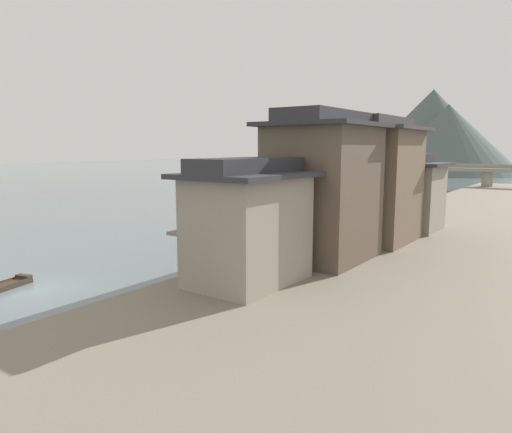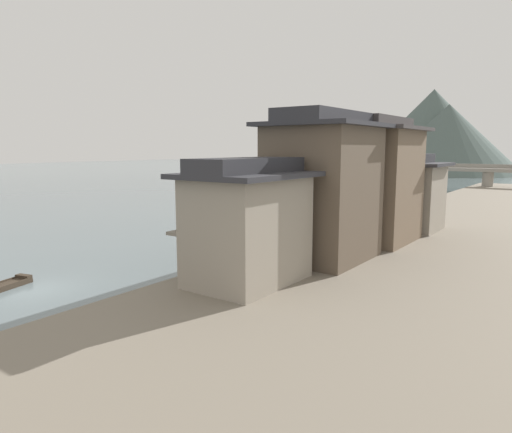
{
  "view_description": "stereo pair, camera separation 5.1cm",
  "coord_description": "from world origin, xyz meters",
  "px_view_note": "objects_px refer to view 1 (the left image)",
  "views": [
    {
      "loc": [
        23.04,
        -12.09,
        7.37
      ],
      "look_at": [
        1.67,
        17.61,
        1.93
      ],
      "focal_mm": 32.5,
      "sensor_mm": 36.0,
      "label": 1
    },
    {
      "loc": [
        23.08,
        -12.06,
        7.37
      ],
      "look_at": [
        1.67,
        17.61,
        1.93
      ],
      "focal_mm": 32.5,
      "sensor_mm": 36.0,
      "label": 2
    }
  ],
  "objects_px": {
    "boat_moored_third": "(220,242)",
    "stone_bridge": "(435,172)",
    "house_waterfront_second": "(323,187)",
    "house_waterfront_narrow": "(402,192)",
    "house_waterfront_nearest": "(248,222)",
    "boat_moored_second": "(218,263)",
    "house_waterfront_tall": "(372,181)",
    "boat_moored_far": "(396,203)",
    "boat_moored_nearest": "(325,207)"
  },
  "relations": [
    {
      "from": "boat_moored_third",
      "to": "stone_bridge",
      "type": "height_order",
      "value": "stone_bridge"
    },
    {
      "from": "house_waterfront_second",
      "to": "stone_bridge",
      "type": "bearing_deg",
      "value": 99.13
    },
    {
      "from": "boat_moored_third",
      "to": "house_waterfront_narrow",
      "type": "distance_m",
      "value": 15.45
    },
    {
      "from": "house_waterfront_nearest",
      "to": "house_waterfront_second",
      "type": "xyz_separation_m",
      "value": [
        0.56,
        6.69,
        1.29
      ]
    },
    {
      "from": "boat_moored_second",
      "to": "house_waterfront_second",
      "type": "bearing_deg",
      "value": 25.98
    },
    {
      "from": "boat_moored_third",
      "to": "house_waterfront_tall",
      "type": "height_order",
      "value": "house_waterfront_tall"
    },
    {
      "from": "boat_moored_far",
      "to": "house_waterfront_second",
      "type": "xyz_separation_m",
      "value": [
        7.46,
        -34.88,
        4.88
      ]
    },
    {
      "from": "boat_moored_second",
      "to": "house_waterfront_tall",
      "type": "bearing_deg",
      "value": 58.53
    },
    {
      "from": "boat_moored_far",
      "to": "stone_bridge",
      "type": "relative_size",
      "value": 0.17
    },
    {
      "from": "boat_moored_far",
      "to": "house_waterfront_tall",
      "type": "relative_size",
      "value": 0.55
    },
    {
      "from": "boat_moored_third",
      "to": "house_waterfront_narrow",
      "type": "height_order",
      "value": "house_waterfront_narrow"
    },
    {
      "from": "stone_bridge",
      "to": "house_waterfront_narrow",
      "type": "bearing_deg",
      "value": -78.14
    },
    {
      "from": "house_waterfront_nearest",
      "to": "house_waterfront_second",
      "type": "bearing_deg",
      "value": 85.26
    },
    {
      "from": "house_waterfront_second",
      "to": "house_waterfront_tall",
      "type": "xyz_separation_m",
      "value": [
        0.22,
        7.03,
        -0.0
      ]
    },
    {
      "from": "house_waterfront_nearest",
      "to": "house_waterfront_narrow",
      "type": "xyz_separation_m",
      "value": [
        0.95,
        19.83,
        0.0
      ]
    },
    {
      "from": "house_waterfront_second",
      "to": "boat_moored_second",
      "type": "bearing_deg",
      "value": -154.02
    },
    {
      "from": "house_waterfront_tall",
      "to": "stone_bridge",
      "type": "bearing_deg",
      "value": 100.45
    },
    {
      "from": "boat_moored_far",
      "to": "house_waterfront_second",
      "type": "distance_m",
      "value": 36.0
    },
    {
      "from": "boat_moored_second",
      "to": "boat_moored_third",
      "type": "relative_size",
      "value": 1.37
    },
    {
      "from": "house_waterfront_second",
      "to": "boat_moored_far",
      "type": "bearing_deg",
      "value": 102.07
    },
    {
      "from": "boat_moored_third",
      "to": "boat_moored_far",
      "type": "relative_size",
      "value": 0.81
    },
    {
      "from": "boat_moored_second",
      "to": "house_waterfront_nearest",
      "type": "relative_size",
      "value": 0.81
    },
    {
      "from": "boat_moored_third",
      "to": "stone_bridge",
      "type": "bearing_deg",
      "value": 90.54
    },
    {
      "from": "boat_moored_far",
      "to": "stone_bridge",
      "type": "bearing_deg",
      "value": 95.51
    },
    {
      "from": "house_waterfront_tall",
      "to": "boat_moored_third",
      "type": "bearing_deg",
      "value": -152.67
    },
    {
      "from": "boat_moored_second",
      "to": "boat_moored_far",
      "type": "bearing_deg",
      "value": 92.49
    },
    {
      "from": "boat_moored_far",
      "to": "house_waterfront_nearest",
      "type": "relative_size",
      "value": 0.73
    },
    {
      "from": "house_waterfront_narrow",
      "to": "stone_bridge",
      "type": "xyz_separation_m",
      "value": [
        -10.64,
        50.64,
        -0.73
      ]
    },
    {
      "from": "boat_moored_second",
      "to": "house_waterfront_tall",
      "type": "distance_m",
      "value": 12.56
    },
    {
      "from": "boat_moored_nearest",
      "to": "house_waterfront_second",
      "type": "bearing_deg",
      "value": -63.24
    },
    {
      "from": "boat_moored_second",
      "to": "house_waterfront_nearest",
      "type": "height_order",
      "value": "house_waterfront_nearest"
    },
    {
      "from": "boat_moored_third",
      "to": "house_waterfront_second",
      "type": "bearing_deg",
      "value": -11.27
    },
    {
      "from": "boat_moored_second",
      "to": "house_waterfront_second",
      "type": "relative_size",
      "value": 0.62
    },
    {
      "from": "house_waterfront_narrow",
      "to": "stone_bridge",
      "type": "distance_m",
      "value": 51.75
    },
    {
      "from": "boat_moored_second",
      "to": "house_waterfront_second",
      "type": "xyz_separation_m",
      "value": [
        5.82,
        2.84,
        4.88
      ]
    },
    {
      "from": "boat_moored_third",
      "to": "house_waterfront_narrow",
      "type": "xyz_separation_m",
      "value": [
        10.05,
        11.21,
        3.48
      ]
    },
    {
      "from": "boat_moored_third",
      "to": "house_waterfront_nearest",
      "type": "distance_m",
      "value": 13.01
    },
    {
      "from": "boat_moored_third",
      "to": "stone_bridge",
      "type": "xyz_separation_m",
      "value": [
        -0.58,
        61.85,
        2.76
      ]
    },
    {
      "from": "boat_moored_second",
      "to": "stone_bridge",
      "type": "distance_m",
      "value": 66.82
    },
    {
      "from": "stone_bridge",
      "to": "boat_moored_third",
      "type": "bearing_deg",
      "value": -89.46
    },
    {
      "from": "boat_moored_second",
      "to": "boat_moored_far",
      "type": "xyz_separation_m",
      "value": [
        -1.64,
        37.72,
        0.01
      ]
    },
    {
      "from": "boat_moored_third",
      "to": "boat_moored_far",
      "type": "distance_m",
      "value": 33.03
    },
    {
      "from": "house_waterfront_second",
      "to": "house_waterfront_narrow",
      "type": "xyz_separation_m",
      "value": [
        0.39,
        13.13,
        -1.29
      ]
    },
    {
      "from": "house_waterfront_nearest",
      "to": "house_waterfront_tall",
      "type": "xyz_separation_m",
      "value": [
        0.77,
        13.73,
        1.29
      ]
    },
    {
      "from": "boat_moored_far",
      "to": "boat_moored_nearest",
      "type": "bearing_deg",
      "value": -121.06
    },
    {
      "from": "boat_moored_third",
      "to": "boat_moored_far",
      "type": "xyz_separation_m",
      "value": [
        2.2,
        32.96,
        -0.1
      ]
    },
    {
      "from": "boat_moored_nearest",
      "to": "house_waterfront_second",
      "type": "distance_m",
      "value": 29.21
    },
    {
      "from": "house_waterfront_tall",
      "to": "house_waterfront_narrow",
      "type": "xyz_separation_m",
      "value": [
        0.17,
        6.1,
        -1.29
      ]
    },
    {
      "from": "boat_moored_second",
      "to": "boat_moored_third",
      "type": "distance_m",
      "value": 6.12
    },
    {
      "from": "boat_moored_second",
      "to": "boat_moored_third",
      "type": "height_order",
      "value": "boat_moored_third"
    }
  ]
}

